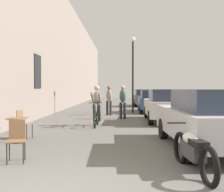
% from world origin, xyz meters
% --- Properties ---
extents(building_facade_left, '(0.54, 68.00, 8.78)m').
position_xyz_m(building_facade_left, '(-3.45, 14.00, 4.39)').
color(building_facade_left, gray).
rests_on(building_facade_left, ground_plane).
extents(cafe_chair_near_toward_street, '(0.46, 0.46, 0.89)m').
position_xyz_m(cafe_chair_near_toward_street, '(-1.21, 2.00, 0.52)').
color(cafe_chair_near_toward_street, black).
rests_on(cafe_chair_near_toward_street, ground_plane).
extents(cafe_table_mid, '(0.64, 0.64, 0.72)m').
position_xyz_m(cafe_table_mid, '(-1.98, 4.09, 0.52)').
color(cafe_table_mid, black).
rests_on(cafe_table_mid, ground_plane).
extents(cafe_chair_mid_toward_street, '(0.46, 0.46, 0.89)m').
position_xyz_m(cafe_chair_mid_toward_street, '(-2.05, 4.74, 0.52)').
color(cafe_chair_mid_toward_street, black).
rests_on(cafe_chair_mid_toward_street, ground_plane).
extents(cyclist_on_bicycle, '(0.52, 1.76, 1.74)m').
position_xyz_m(cyclist_on_bicycle, '(0.03, 7.72, 0.81)').
color(cyclist_on_bicycle, black).
rests_on(cyclist_on_bicycle, ground_plane).
extents(pedestrian_near, '(0.35, 0.25, 1.75)m').
position_xyz_m(pedestrian_near, '(1.15, 10.49, 0.98)').
color(pedestrian_near, '#26262D').
rests_on(pedestrian_near, ground_plane).
extents(pedestrian_mid, '(0.37, 0.29, 1.73)m').
position_xyz_m(pedestrian_mid, '(0.35, 12.50, 0.98)').
color(pedestrian_mid, '#26262D').
rests_on(pedestrian_mid, ground_plane).
extents(street_lamp, '(0.32, 0.32, 4.90)m').
position_xyz_m(street_lamp, '(1.84, 14.04, 3.11)').
color(street_lamp, black).
rests_on(street_lamp, ground_plane).
extents(parked_car_nearest, '(1.97, 4.43, 1.55)m').
position_xyz_m(parked_car_nearest, '(3.25, 3.33, 0.81)').
color(parked_car_nearest, '#B7B7BC').
rests_on(parked_car_nearest, ground_plane).
extents(parked_car_second, '(1.94, 4.38, 1.54)m').
position_xyz_m(parked_car_second, '(3.19, 9.35, 0.80)').
color(parked_car_second, beige).
rests_on(parked_car_second, ground_plane).
extents(parked_car_third, '(1.86, 4.19, 1.47)m').
position_xyz_m(parked_car_third, '(3.14, 14.66, 0.76)').
color(parked_car_third, '#384C84').
rests_on(parked_car_third, ground_plane).
extents(parked_car_fourth, '(1.83, 4.24, 1.50)m').
position_xyz_m(parked_car_fourth, '(3.10, 20.94, 0.78)').
color(parked_car_fourth, '#595960').
rests_on(parked_car_fourth, ground_plane).
extents(parked_motorcycle, '(0.62, 2.14, 0.92)m').
position_xyz_m(parked_motorcycle, '(2.38, 1.35, 0.40)').
color(parked_motorcycle, black).
rests_on(parked_motorcycle, ground_plane).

